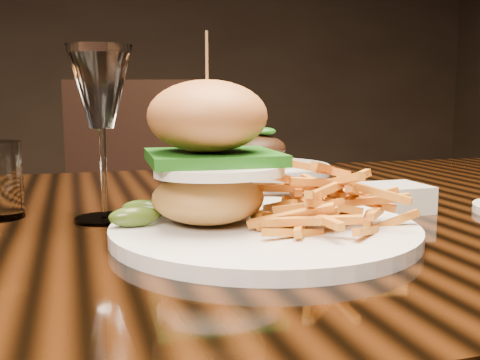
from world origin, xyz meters
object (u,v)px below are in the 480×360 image
object	(u,v)px
burger_plate	(255,186)
wine_glass	(101,93)
far_dish	(259,165)
chair_far	(137,224)
dining_table	(251,264)

from	to	relation	value
burger_plate	wine_glass	bearing A→B (deg)	153.54
far_dish	chair_far	world-z (taller)	chair_far
burger_plate	chair_far	world-z (taller)	burger_plate
burger_plate	far_dish	world-z (taller)	burger_plate
dining_table	wine_glass	world-z (taller)	wine_glass
far_dish	chair_far	xyz separation A→B (m)	(-0.18, 0.55, -0.23)
dining_table	far_dish	world-z (taller)	far_dish
dining_table	chair_far	world-z (taller)	chair_far
wine_glass	burger_plate	bearing A→B (deg)	-41.24
wine_glass	far_dish	bearing A→B (deg)	48.02
chair_far	far_dish	bearing A→B (deg)	-54.89
wine_glass	far_dish	xyz separation A→B (m)	(0.32, 0.35, -0.14)
burger_plate	chair_far	bearing A→B (deg)	105.56
burger_plate	dining_table	bearing A→B (deg)	88.28
dining_table	wine_glass	size ratio (longest dim) A/B	7.65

